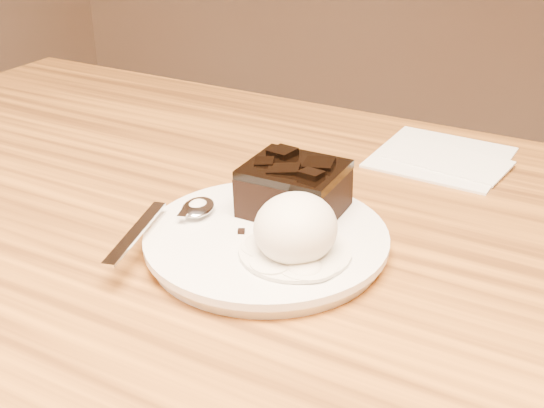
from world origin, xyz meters
The scene contains 8 objects.
plate centered at (0.02, 0.03, 0.76)m, with size 0.21×0.21×0.02m, color silver.
brownie centered at (0.02, 0.08, 0.79)m, with size 0.08×0.07×0.04m, color black.
ice_cream_scoop centered at (0.06, 0.01, 0.79)m, with size 0.07×0.07×0.06m, color silver.
melt_puddle centered at (0.06, 0.01, 0.77)m, with size 0.09×0.09×0.00m, color white.
spoon centered at (-0.05, 0.03, 0.77)m, with size 0.03×0.16×0.01m, color silver, non-canonical shape.
napkin centered at (0.10, 0.30, 0.75)m, with size 0.14×0.14×0.01m, color white.
crumb_a centered at (0.00, 0.02, 0.77)m, with size 0.01×0.01×0.00m, color black.
crumb_b centered at (0.05, -0.03, 0.77)m, with size 0.01×0.01×0.00m, color black.
Camera 1 is at (0.27, -0.41, 1.05)m, focal length 45.13 mm.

